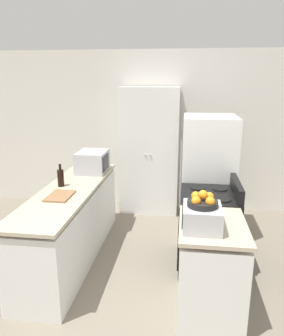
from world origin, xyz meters
The scene contains 11 objects.
wall_back centered at (0.00, 3.20, 1.30)m, with size 7.00×0.06×2.60m.
counter_left centered at (-0.81, 1.28, 0.43)m, with size 0.60×2.36×0.90m.
counter_right centered at (0.81, 0.51, 0.43)m, with size 0.60×0.82×0.90m.
pantry_cabinet centered at (-0.03, 2.91, 1.01)m, with size 0.93×0.50×2.03m.
stove centered at (0.83, 1.30, 0.46)m, with size 0.66×0.73×1.06m.
refrigerator centered at (0.85, 2.11, 0.84)m, with size 0.72×0.79×1.68m.
microwave centered at (-0.73, 2.02, 1.04)m, with size 0.40×0.49×0.29m.
wine_bottle centered at (-0.93, 1.34, 1.01)m, with size 0.08×0.08×0.28m.
toaster_oven centered at (0.70, 0.40, 1.00)m, with size 0.33×0.37×0.20m.
fruit_bowl centered at (0.70, 0.41, 1.15)m, with size 0.26×0.26×0.14m.
cutting_board centered at (-0.81, 0.99, 0.91)m, with size 0.25×0.37×0.02m.
Camera 1 is at (0.53, -2.23, 2.15)m, focal length 35.00 mm.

